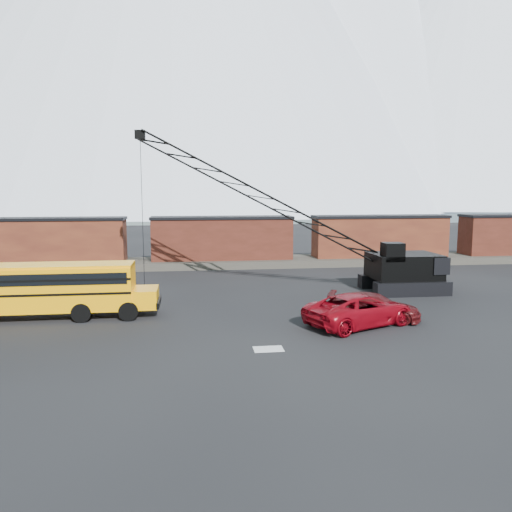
{
  "coord_description": "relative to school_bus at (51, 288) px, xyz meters",
  "views": [
    {
      "loc": [
        -3.02,
        -26.39,
        7.46
      ],
      "look_at": [
        1.31,
        6.68,
        3.0
      ],
      "focal_mm": 35.0,
      "sensor_mm": 36.0,
      "label": 1
    }
  ],
  "objects": [
    {
      "name": "snow_patch",
      "position": [
        11.59,
        -7.25,
        -1.78
      ],
      "size": [
        1.4,
        0.9,
        0.02
      ],
      "primitive_type": "cube",
      "color": "silver",
      "rests_on": "ground"
    },
    {
      "name": "boxcar_mid",
      "position": [
        11.09,
        18.75,
        0.97
      ],
      "size": [
        13.7,
        3.1,
        4.17
      ],
      "color": "#532017",
      "rests_on": "gravel_berm"
    },
    {
      "name": "mountain_ridge",
      "position": [
        17.29,
        279.53,
        90.78
      ],
      "size": [
        800.0,
        340.0,
        240.0
      ],
      "color": "white",
      "rests_on": "ground"
    },
    {
      "name": "ground",
      "position": [
        11.09,
        -3.25,
        -1.79
      ],
      "size": [
        160.0,
        160.0,
        0.0
      ],
      "primitive_type": "plane",
      "color": "black",
      "rests_on": "ground"
    },
    {
      "name": "gravel_berm",
      "position": [
        11.09,
        18.75,
        -1.44
      ],
      "size": [
        120.0,
        5.0,
        0.7
      ],
      "primitive_type": "cube",
      "color": "#4A463D",
      "rests_on": "ground"
    },
    {
      "name": "boxcar_west_near",
      "position": [
        -4.91,
        18.75,
        0.97
      ],
      "size": [
        13.7,
        3.1,
        4.17
      ],
      "color": "#421913",
      "rests_on": "gravel_berm"
    },
    {
      "name": "maroon_suv",
      "position": [
        18.46,
        -2.7,
        -1.04
      ],
      "size": [
        5.63,
        3.97,
        1.51
      ],
      "primitive_type": "imported",
      "rotation": [
        0.0,
        0.0,
        1.17
      ],
      "color": "#490D0F",
      "rests_on": "ground"
    },
    {
      "name": "crawler_crane",
      "position": [
        14.33,
        5.53,
        4.47
      ],
      "size": [
        22.07,
        4.2,
        11.71
      ],
      "color": "black",
      "rests_on": "ground"
    },
    {
      "name": "boxcar_east_near",
      "position": [
        27.09,
        18.75,
        0.97
      ],
      "size": [
        13.7,
        3.1,
        4.17
      ],
      "color": "#421913",
      "rests_on": "gravel_berm"
    },
    {
      "name": "school_bus",
      "position": [
        0.0,
        0.0,
        0.0
      ],
      "size": [
        11.65,
        2.65,
        3.19
      ],
      "color": "#F7A005",
      "rests_on": "ground"
    },
    {
      "name": "red_pickup",
      "position": [
        17.23,
        -3.78,
        -0.9
      ],
      "size": [
        7.07,
        5.28,
        1.78
      ],
      "primitive_type": "imported",
      "rotation": [
        0.0,
        0.0,
        1.98
      ],
      "color": "maroon",
      "rests_on": "ground"
    }
  ]
}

